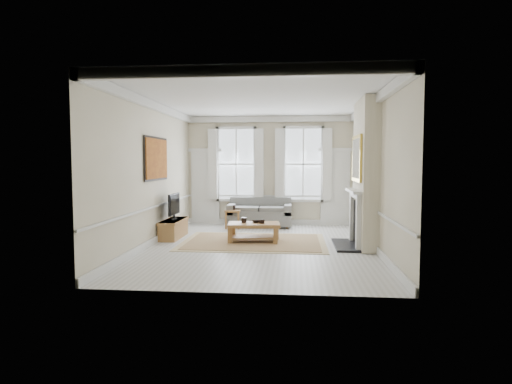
# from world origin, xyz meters

# --- Properties ---
(floor) EXTENTS (7.20, 7.20, 0.00)m
(floor) POSITION_xyz_m (0.00, 0.00, 0.00)
(floor) COLOR #B7B5AD
(floor) RESTS_ON ground
(ceiling) EXTENTS (7.20, 7.20, 0.00)m
(ceiling) POSITION_xyz_m (0.00, 0.00, 3.40)
(ceiling) COLOR white
(ceiling) RESTS_ON back_wall
(back_wall) EXTENTS (5.20, 0.00, 5.20)m
(back_wall) POSITION_xyz_m (0.00, 3.60, 1.70)
(back_wall) COLOR beige
(back_wall) RESTS_ON floor
(left_wall) EXTENTS (0.00, 7.20, 7.20)m
(left_wall) POSITION_xyz_m (-2.60, 0.00, 1.70)
(left_wall) COLOR beige
(left_wall) RESTS_ON floor
(right_wall) EXTENTS (0.00, 7.20, 7.20)m
(right_wall) POSITION_xyz_m (2.60, 0.00, 1.70)
(right_wall) COLOR beige
(right_wall) RESTS_ON floor
(window_left) EXTENTS (1.26, 0.20, 2.20)m
(window_left) POSITION_xyz_m (-1.05, 3.55, 1.90)
(window_left) COLOR #B2BCC6
(window_left) RESTS_ON back_wall
(window_right) EXTENTS (1.26, 0.20, 2.20)m
(window_right) POSITION_xyz_m (1.05, 3.55, 1.90)
(window_right) COLOR #B2BCC6
(window_right) RESTS_ON back_wall
(door_left) EXTENTS (0.90, 0.08, 2.30)m
(door_left) POSITION_xyz_m (-2.05, 3.56, 1.15)
(door_left) COLOR silver
(door_left) RESTS_ON floor
(door_right) EXTENTS (0.90, 0.08, 2.30)m
(door_right) POSITION_xyz_m (2.05, 3.56, 1.15)
(door_right) COLOR silver
(door_right) RESTS_ON floor
(painting) EXTENTS (0.05, 1.66, 1.06)m
(painting) POSITION_xyz_m (-2.56, 0.30, 2.05)
(painting) COLOR #B0641E
(painting) RESTS_ON left_wall
(chimney_breast) EXTENTS (0.35, 1.70, 3.38)m
(chimney_breast) POSITION_xyz_m (2.43, 0.20, 1.70)
(chimney_breast) COLOR beige
(chimney_breast) RESTS_ON floor
(hearth) EXTENTS (0.55, 1.50, 0.05)m
(hearth) POSITION_xyz_m (2.00, 0.20, 0.03)
(hearth) COLOR black
(hearth) RESTS_ON floor
(fireplace) EXTENTS (0.21, 1.45, 1.33)m
(fireplace) POSITION_xyz_m (2.20, 0.20, 0.73)
(fireplace) COLOR silver
(fireplace) RESTS_ON floor
(mirror) EXTENTS (0.06, 1.26, 1.06)m
(mirror) POSITION_xyz_m (2.21, 0.20, 2.05)
(mirror) COLOR gold
(mirror) RESTS_ON chimney_breast
(sofa) EXTENTS (1.92, 0.93, 0.88)m
(sofa) POSITION_xyz_m (-0.27, 3.11, 0.37)
(sofa) COLOR slate
(sofa) RESTS_ON floor
(side_table) EXTENTS (0.45, 0.45, 0.55)m
(side_table) POSITION_xyz_m (-1.03, 2.68, 0.44)
(side_table) COLOR olive
(side_table) RESTS_ON floor
(rug) EXTENTS (3.50, 2.60, 0.02)m
(rug) POSITION_xyz_m (-0.20, 0.51, 0.01)
(rug) COLOR #9F8052
(rug) RESTS_ON floor
(coffee_table) EXTENTS (1.33, 0.87, 0.47)m
(coffee_table) POSITION_xyz_m (-0.20, 0.51, 0.39)
(coffee_table) COLOR olive
(coffee_table) RESTS_ON rug
(ceramic_pot_a) EXTENTS (0.13, 0.13, 0.13)m
(ceramic_pot_a) POSITION_xyz_m (-0.45, 0.56, 0.54)
(ceramic_pot_a) COLOR black
(ceramic_pot_a) RESTS_ON coffee_table
(ceramic_pot_b) EXTENTS (0.14, 0.14, 0.10)m
(ceramic_pot_b) POSITION_xyz_m (-0.00, 0.46, 0.52)
(ceramic_pot_b) COLOR black
(ceramic_pot_b) RESTS_ON coffee_table
(bowl) EXTENTS (0.30, 0.30, 0.05)m
(bowl) POSITION_xyz_m (-0.15, 0.61, 0.50)
(bowl) COLOR black
(bowl) RESTS_ON coffee_table
(tv_stand) EXTENTS (0.43, 1.33, 0.47)m
(tv_stand) POSITION_xyz_m (-2.34, 0.93, 0.24)
(tv_stand) COLOR olive
(tv_stand) RESTS_ON floor
(tv) EXTENTS (0.08, 0.90, 0.68)m
(tv) POSITION_xyz_m (-2.32, 0.93, 0.87)
(tv) COLOR black
(tv) RESTS_ON tv_stand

